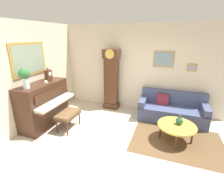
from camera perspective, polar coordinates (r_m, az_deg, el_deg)
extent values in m
cube|color=beige|center=(3.94, 1.07, -20.90)|extent=(6.40, 6.00, 0.10)
cube|color=beige|center=(4.71, -30.41, 2.97)|extent=(0.10, 4.90, 2.80)
cube|color=#B28E3D|center=(4.87, -26.87, 9.39)|extent=(0.03, 1.10, 0.84)
cube|color=gray|center=(4.86, -26.73, 9.39)|extent=(0.01, 0.98, 0.72)
cube|color=beige|center=(5.49, 9.24, 7.11)|extent=(5.30, 0.10, 2.80)
cube|color=#B28E3D|center=(5.34, 25.85, 6.87)|extent=(0.26, 0.03, 0.22)
cube|color=#998EA8|center=(5.33, 25.86, 6.84)|extent=(0.20, 0.01, 0.16)
cube|color=#B28E3D|center=(5.29, 17.43, 9.96)|extent=(0.60, 0.03, 0.48)
cube|color=#7A93A3|center=(5.27, 17.42, 9.93)|extent=(0.54, 0.01, 0.42)
cube|color=brown|center=(4.45, 21.36, -16.36)|extent=(2.10, 1.50, 0.01)
cube|color=#3D2316|center=(4.98, -22.54, -4.75)|extent=(0.60, 1.44, 1.22)
cube|color=#3D2316|center=(4.69, -18.70, -4.79)|extent=(0.28, 1.38, 0.04)
cube|color=white|center=(4.67, -18.78, -4.11)|extent=(0.26, 1.32, 0.08)
cube|color=#3D2316|center=(4.65, -20.14, -1.17)|extent=(0.03, 1.20, 0.20)
cube|color=#3D2316|center=(4.63, -14.98, -8.79)|extent=(0.42, 0.70, 0.04)
cube|color=brown|center=(4.61, -15.04, -8.12)|extent=(0.40, 0.68, 0.08)
cylinder|color=#3D2316|center=(4.43, -15.22, -13.08)|extent=(0.04, 0.04, 0.36)
cylinder|color=#3D2316|center=(4.87, -11.21, -9.78)|extent=(0.04, 0.04, 0.36)
cylinder|color=#3D2316|center=(4.61, -18.58, -12.15)|extent=(0.04, 0.04, 0.36)
cylinder|color=#3D2316|center=(5.03, -14.40, -9.07)|extent=(0.04, 0.04, 0.36)
cube|color=#4C2B19|center=(5.85, -0.23, -5.39)|extent=(0.52, 0.34, 0.18)
cube|color=#4C2B19|center=(5.58, -0.24, 2.15)|extent=(0.44, 0.28, 1.78)
cube|color=#4C2B19|center=(5.39, -0.25, 12.31)|extent=(0.52, 0.32, 0.28)
cylinder|color=gold|center=(5.25, -0.84, 12.15)|extent=(0.30, 0.02, 0.30)
cylinder|color=gold|center=(5.52, -0.42, 2.62)|extent=(0.03, 0.03, 0.70)
cube|color=#424C70|center=(5.28, 19.88, -7.89)|extent=(1.90, 0.80, 0.42)
cube|color=#424C70|center=(5.40, 20.39, -2.62)|extent=(1.90, 0.20, 0.44)
cube|color=#424C70|center=(5.20, 10.75, -3.95)|extent=(0.18, 0.80, 0.20)
cube|color=#424C70|center=(5.26, 29.63, -5.89)|extent=(0.18, 0.80, 0.20)
cube|color=maroon|center=(5.26, 17.08, -3.27)|extent=(0.34, 0.12, 0.32)
cylinder|color=gold|center=(4.25, 21.51, -11.58)|extent=(0.88, 0.88, 0.04)
torus|color=#4C2B19|center=(4.25, 21.51, -11.58)|extent=(0.88, 0.88, 0.04)
cylinder|color=#4C2B19|center=(4.67, 21.13, -11.78)|extent=(0.04, 0.04, 0.39)
cylinder|color=#4C2B19|center=(4.40, 25.99, -14.45)|extent=(0.04, 0.04, 0.39)
cylinder|color=#4C2B19|center=(4.06, 21.22, -16.71)|extent=(0.04, 0.04, 0.39)
cylinder|color=#4C2B19|center=(4.35, 16.32, -13.59)|extent=(0.04, 0.04, 0.39)
cube|color=#4C2B19|center=(4.96, -21.16, 4.59)|extent=(0.12, 0.18, 0.30)
cylinder|color=white|center=(4.91, -20.67, 5.11)|extent=(0.01, 0.11, 0.11)
cone|color=#4C2B19|center=(4.92, -21.41, 6.73)|extent=(0.10, 0.10, 0.08)
cylinder|color=silver|center=(4.42, -27.63, 1.88)|extent=(0.15, 0.15, 0.26)
sphere|color=#2D6B33|center=(4.36, -28.09, 4.90)|extent=(0.26, 0.26, 0.26)
cone|color=#D199B7|center=(4.31, -28.27, 6.50)|extent=(0.06, 0.06, 0.16)
cylinder|color=white|center=(4.80, -21.90, 2.28)|extent=(0.12, 0.12, 0.01)
cylinder|color=white|center=(4.80, -21.94, 2.58)|extent=(0.08, 0.08, 0.06)
cylinder|color=#234C33|center=(4.29, 22.16, -10.97)|extent=(0.09, 0.09, 0.01)
sphere|color=#285638|center=(4.26, 22.28, -10.04)|extent=(0.17, 0.17, 0.17)
cylinder|color=#285638|center=(4.21, 22.47, -8.65)|extent=(0.04, 0.04, 0.08)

